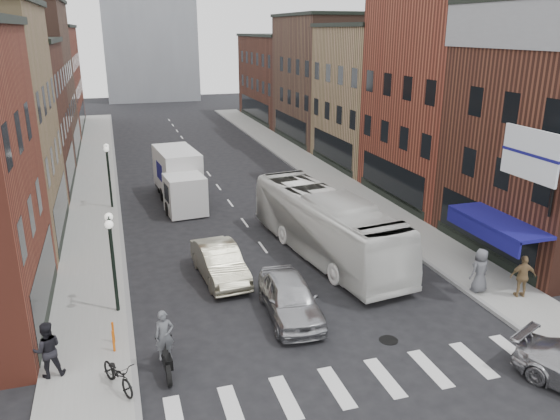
# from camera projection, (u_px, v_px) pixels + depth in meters

# --- Properties ---
(ground) EXTENTS (160.00, 160.00, 0.00)m
(ground) POSITION_uv_depth(u_px,v_px,m) (328.00, 335.00, 20.31)
(ground) COLOR black
(ground) RESTS_ON ground
(sidewalk_left) EXTENTS (3.00, 74.00, 0.15)m
(sidewalk_left) POSITION_uv_depth(u_px,v_px,m) (95.00, 192.00, 37.84)
(sidewalk_left) COLOR gray
(sidewalk_left) RESTS_ON ground
(sidewalk_right) EXTENTS (3.00, 74.00, 0.15)m
(sidewalk_right) POSITION_uv_depth(u_px,v_px,m) (323.00, 174.00, 42.62)
(sidewalk_right) COLOR gray
(sidewalk_right) RESTS_ON ground
(curb_left) EXTENTS (0.20, 74.00, 0.16)m
(curb_left) POSITION_uv_depth(u_px,v_px,m) (117.00, 191.00, 38.29)
(curb_left) COLOR gray
(curb_left) RESTS_ON ground
(curb_right) EXTENTS (0.20, 74.00, 0.16)m
(curb_right) POSITION_uv_depth(u_px,v_px,m) (305.00, 176.00, 42.22)
(curb_right) COLOR gray
(curb_right) RESTS_ON ground
(crosswalk_stripes) EXTENTS (12.00, 2.20, 0.01)m
(crosswalk_stripes) POSITION_uv_depth(u_px,v_px,m) (362.00, 382.00, 17.59)
(crosswalk_stripes) COLOR silver
(crosswalk_stripes) RESTS_ON ground
(bldg_left_far_a) EXTENTS (10.30, 12.20, 13.30)m
(bldg_left_far_a) POSITION_uv_depth(u_px,v_px,m) (7.00, 82.00, 45.73)
(bldg_left_far_a) COLOR #4C3126
(bldg_left_far_a) RESTS_ON ground
(bldg_left_far_b) EXTENTS (10.30, 16.20, 11.30)m
(bldg_left_far_b) POSITION_uv_depth(u_px,v_px,m) (29.00, 80.00, 58.74)
(bldg_left_far_b) COLOR maroon
(bldg_left_far_b) RESTS_ON ground
(bldg_right_mid_a) EXTENTS (10.30, 10.20, 14.30)m
(bldg_right_mid_a) POSITION_uv_depth(u_px,v_px,m) (466.00, 90.00, 34.97)
(bldg_right_mid_a) COLOR maroon
(bldg_right_mid_a) RESTS_ON ground
(bldg_right_mid_b) EXTENTS (10.30, 10.20, 11.30)m
(bldg_right_mid_b) POSITION_uv_depth(u_px,v_px,m) (390.00, 96.00, 44.50)
(bldg_right_mid_b) COLOR #927950
(bldg_right_mid_b) RESTS_ON ground
(bldg_right_far_a) EXTENTS (10.30, 12.20, 12.30)m
(bldg_right_far_a) POSITION_uv_depth(u_px,v_px,m) (337.00, 79.00, 54.32)
(bldg_right_far_a) COLOR #4C3126
(bldg_right_far_a) RESTS_ON ground
(bldg_right_far_b) EXTENTS (10.30, 16.20, 10.30)m
(bldg_right_far_b) POSITION_uv_depth(u_px,v_px,m) (293.00, 78.00, 67.32)
(bldg_right_far_b) COLOR #472319
(bldg_right_far_b) RESTS_ON ground
(awning_blue) EXTENTS (1.80, 5.00, 0.78)m
(awning_blue) POSITION_uv_depth(u_px,v_px,m) (494.00, 223.00, 24.26)
(awning_blue) COLOR navy
(awning_blue) RESTS_ON ground
(billboard_sign) EXTENTS (1.52, 3.00, 3.70)m
(billboard_sign) POSITION_uv_depth(u_px,v_px,m) (532.00, 156.00, 21.25)
(billboard_sign) COLOR black
(billboard_sign) RESTS_ON ground
(streetlamp_near) EXTENTS (0.32, 1.22, 4.11)m
(streetlamp_near) POSITION_uv_depth(u_px,v_px,m) (112.00, 246.00, 20.94)
(streetlamp_near) COLOR black
(streetlamp_near) RESTS_ON ground
(streetlamp_far) EXTENTS (0.32, 1.22, 4.11)m
(streetlamp_far) POSITION_uv_depth(u_px,v_px,m) (108.00, 164.00, 33.63)
(streetlamp_far) COLOR black
(streetlamp_far) RESTS_ON ground
(bike_rack) EXTENTS (0.08, 0.68, 0.80)m
(bike_rack) POSITION_uv_depth(u_px,v_px,m) (113.00, 337.00, 19.18)
(bike_rack) COLOR #D8590C
(bike_rack) RESTS_ON sidewalk_left
(box_truck) EXTENTS (2.79, 7.84, 3.33)m
(box_truck) POSITION_uv_depth(u_px,v_px,m) (179.00, 178.00, 35.34)
(box_truck) COLOR silver
(box_truck) RESTS_ON ground
(motorcycle_rider) EXTENTS (0.65, 2.23, 2.28)m
(motorcycle_rider) POSITION_uv_depth(u_px,v_px,m) (165.00, 344.00, 17.78)
(motorcycle_rider) COLOR black
(motorcycle_rider) RESTS_ON ground
(transit_bus) EXTENTS (4.23, 11.95, 3.26)m
(transit_bus) POSITION_uv_depth(u_px,v_px,m) (326.00, 225.00, 26.99)
(transit_bus) COLOR silver
(transit_bus) RESTS_ON ground
(sedan_left_near) EXTENTS (2.26, 4.92, 1.63)m
(sedan_left_near) POSITION_uv_depth(u_px,v_px,m) (290.00, 298.00, 21.40)
(sedan_left_near) COLOR #A7A8AC
(sedan_left_near) RESTS_ON ground
(sedan_left_far) EXTENTS (2.03, 4.92, 1.58)m
(sedan_left_far) POSITION_uv_depth(u_px,v_px,m) (220.00, 262.00, 24.70)
(sedan_left_far) COLOR #BDB899
(sedan_left_far) RESTS_ON ground
(parked_bicycle) EXTENTS (1.40, 2.01, 1.00)m
(parked_bicycle) POSITION_uv_depth(u_px,v_px,m) (118.00, 374.00, 16.91)
(parked_bicycle) COLOR black
(parked_bicycle) RESTS_ON sidewalk_left
(ped_left_solo) EXTENTS (0.99, 0.64, 1.91)m
(ped_left_solo) POSITION_uv_depth(u_px,v_px,m) (47.00, 350.00, 17.41)
(ped_left_solo) COLOR black
(ped_left_solo) RESTS_ON sidewalk_left
(ped_right_b) EXTENTS (1.18, 0.81, 1.84)m
(ped_right_b) POSITION_uv_depth(u_px,v_px,m) (523.00, 276.00, 22.65)
(ped_right_b) COLOR olive
(ped_right_b) RESTS_ON sidewalk_right
(ped_right_c) EXTENTS (1.04, 0.78, 1.93)m
(ped_right_c) POSITION_uv_depth(u_px,v_px,m) (480.00, 270.00, 23.10)
(ped_right_c) COLOR #56585E
(ped_right_c) RESTS_ON sidewalk_right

